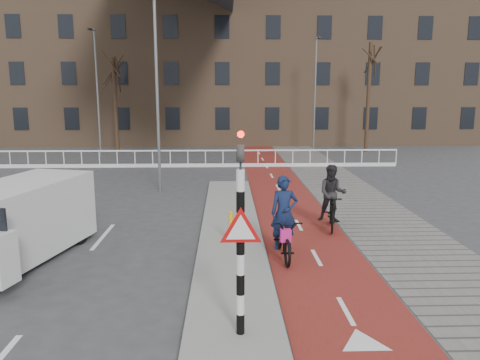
{
  "coord_description": "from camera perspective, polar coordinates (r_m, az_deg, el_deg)",
  "views": [
    {
      "loc": [
        -0.84,
        -9.46,
        4.24
      ],
      "look_at": [
        -0.39,
        5.0,
        1.5
      ],
      "focal_mm": 35.0,
      "sensor_mm": 36.0,
      "label": 1
    }
  ],
  "objects": [
    {
      "name": "ground",
      "position": [
        10.4,
        3.1,
        -13.35
      ],
      "size": [
        120.0,
        120.0,
        0.0
      ],
      "primitive_type": "plane",
      "color": "#38383A",
      "rests_on": "ground"
    },
    {
      "name": "bike_lane",
      "position": [
        20.05,
        4.98,
        -1.51
      ],
      "size": [
        2.5,
        60.0,
        0.01
      ],
      "primitive_type": "cube",
      "color": "maroon",
      "rests_on": "ground"
    },
    {
      "name": "sidewalk",
      "position": [
        20.57,
        12.75,
        -1.43
      ],
      "size": [
        3.0,
        60.0,
        0.01
      ],
      "primitive_type": "cube",
      "color": "slate",
      "rests_on": "ground"
    },
    {
      "name": "curb_island",
      "position": [
        14.09,
        -1.13,
        -6.53
      ],
      "size": [
        1.8,
        16.0,
        0.12
      ],
      "primitive_type": "cube",
      "color": "gray",
      "rests_on": "ground"
    },
    {
      "name": "traffic_signal",
      "position": [
        7.77,
        0.06,
        -6.09
      ],
      "size": [
        0.8,
        0.8,
        3.68
      ],
      "color": "black",
      "rests_on": "curb_island"
    },
    {
      "name": "bollard",
      "position": [
        13.05,
        -1.12,
        -5.7
      ],
      "size": [
        0.12,
        0.12,
        0.86
      ],
      "primitive_type": "cylinder",
      "color": "#F6AE0D",
      "rests_on": "curb_island"
    },
    {
      "name": "cyclist_near",
      "position": [
        12.12,
        5.36,
        -6.16
      ],
      "size": [
        0.81,
        2.11,
        2.14
      ],
      "rotation": [
        0.0,
        0.0,
        0.04
      ],
      "color": "black",
      "rests_on": "bike_lane"
    },
    {
      "name": "cyclist_far",
      "position": [
        14.79,
        11.15,
        -2.74
      ],
      "size": [
        0.98,
        1.96,
        2.02
      ],
      "rotation": [
        0.0,
        0.0,
        -0.18
      ],
      "color": "black",
      "rests_on": "bike_lane"
    },
    {
      "name": "van",
      "position": [
        13.05,
        -25.73,
        -4.55
      ],
      "size": [
        2.88,
        4.9,
        1.98
      ],
      "rotation": [
        0.0,
        0.0,
        -0.24
      ],
      "color": "silver",
      "rests_on": "ground"
    },
    {
      "name": "railing",
      "position": [
        27.07,
        -10.59,
        2.18
      ],
      "size": [
        28.0,
        0.1,
        0.99
      ],
      "color": "silver",
      "rests_on": "ground"
    },
    {
      "name": "townhouse_row",
      "position": [
        41.67,
        -4.9,
        15.6
      ],
      "size": [
        46.0,
        10.0,
        15.9
      ],
      "color": "#7F6047",
      "rests_on": "ground"
    },
    {
      "name": "tree_mid",
      "position": [
        34.46,
        -14.94,
        8.77
      ],
      "size": [
        0.27,
        0.27,
        6.56
      ],
      "primitive_type": "cylinder",
      "color": "#2F2015",
      "rests_on": "ground"
    },
    {
      "name": "tree_right",
      "position": [
        34.58,
        15.37,
        9.61
      ],
      "size": [
        0.27,
        0.27,
        7.6
      ],
      "primitive_type": "cylinder",
      "color": "#2F2015",
      "rests_on": "ground"
    },
    {
      "name": "streetlight_near",
      "position": [
        19.97,
        -10.04,
        9.84
      ],
      "size": [
        0.12,
        0.12,
        7.98
      ],
      "primitive_type": "cylinder",
      "color": "slate",
      "rests_on": "ground"
    },
    {
      "name": "streetlight_left",
      "position": [
        32.5,
        -16.97,
        10.01
      ],
      "size": [
        0.12,
        0.12,
        8.19
      ],
      "primitive_type": "cylinder",
      "color": "slate",
      "rests_on": "ground"
    },
    {
      "name": "streetlight_right",
      "position": [
        33.84,
        9.12,
        10.11
      ],
      "size": [
        0.12,
        0.12,
        7.92
      ],
      "primitive_type": "cylinder",
      "color": "slate",
      "rests_on": "ground"
    }
  ]
}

